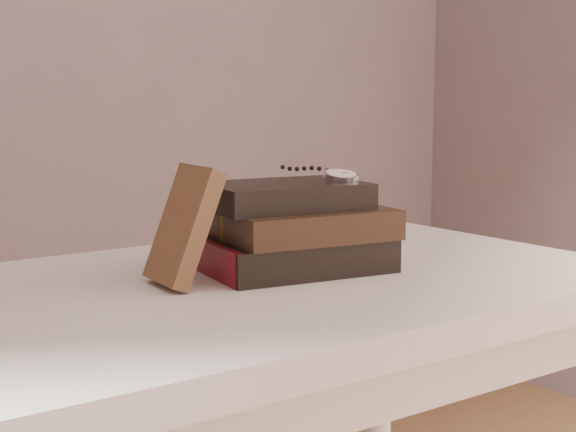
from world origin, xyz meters
TOP-DOWN VIEW (x-y plane):
  - table at (0.00, 0.35)m, footprint 1.00×0.60m
  - book_stack at (0.08, 0.36)m, footprint 0.26×0.20m
  - journal at (-0.09, 0.37)m, footprint 0.08×0.10m
  - pocket_watch at (0.14, 0.34)m, footprint 0.06×0.15m
  - eyeglasses at (0.01, 0.45)m, footprint 0.12×0.13m

SIDE VIEW (x-z plane):
  - table at x=0.00m, z-range 0.28..1.03m
  - book_stack at x=0.08m, z-range 0.75..0.87m
  - eyeglasses at x=0.01m, z-range 0.79..0.84m
  - journal at x=-0.09m, z-range 0.75..0.90m
  - pocket_watch at x=0.14m, z-range 0.87..0.89m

